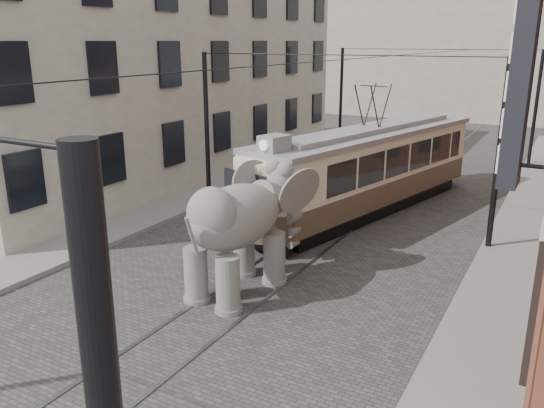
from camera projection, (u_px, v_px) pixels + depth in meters
The scene contains 9 objects.
ground at pixel (251, 287), 14.91m from camera, with size 120.00×120.00×0.00m, color #454240.
tram_rails at pixel (251, 286), 14.91m from camera, with size 1.54×80.00×0.02m, color slate, non-canonical shape.
sidewalk_right at pixel (484, 340), 12.11m from camera, with size 2.00×60.00×0.15m, color slate.
sidewalk_left at pixel (80, 243), 17.90m from camera, with size 2.00×60.00×0.15m, color slate.
stucco_building at pixel (163, 71), 26.97m from camera, with size 7.00×24.00×10.00m, color gray.
distant_block at pixel (494, 33), 46.48m from camera, with size 28.00×10.00×14.00m, color gray.
catenary at pixel (322, 147), 18.35m from camera, with size 11.00×30.20×6.00m, color black, non-canonical shape.
tram at pixel (370, 150), 20.95m from camera, with size 2.52×12.22×4.85m, color beige, non-canonical shape.
elephant at pixel (236, 234), 14.21m from camera, with size 2.90×5.26×3.22m, color slate, non-canonical shape.
Camera 1 is at (7.10, -11.68, 6.41)m, focal length 36.34 mm.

